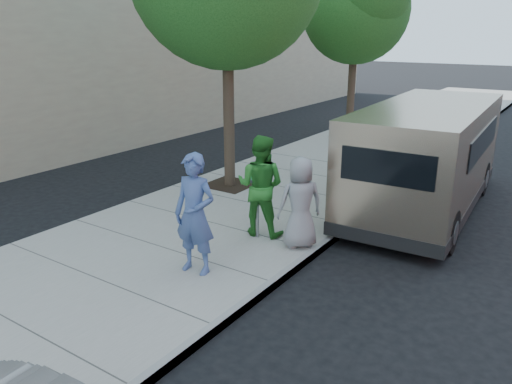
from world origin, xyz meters
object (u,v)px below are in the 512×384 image
Objects in this scene: van at (427,155)px; person_striped_polo at (363,164)px; person_green_shirt at (261,186)px; person_gray_shirt at (300,203)px; parking_meter at (258,191)px; person_officer at (195,214)px; tree_far at (357,5)px.

van is 3.36× the size of person_striped_polo.
person_green_shirt is 1.16× the size of person_gray_shirt.
parking_meter is 1.77m from person_officer.
person_striped_polo is at bearing -139.46° from person_gray_shirt.
person_striped_polo is at bearing -140.67° from van.
person_officer is (-2.14, -5.62, -0.14)m from van.
person_gray_shirt is 2.75m from person_striped_polo.
person_officer reaches higher than person_green_shirt.
person_officer is 1.01× the size of person_striped_polo.
person_green_shirt is 0.99× the size of person_striped_polo.
tree_far is at bearing -122.27° from person_striped_polo.
person_gray_shirt is at bearing -10.31° from parking_meter.
person_gray_shirt is (-1.21, -3.76, -0.29)m from van.
tree_far is at bearing 123.61° from van.
person_gray_shirt is (0.88, 0.09, -0.10)m from parking_meter.
van is at bearing -155.70° from person_gray_shirt.
van is 6.02m from person_officer.
tree_far is 10.87m from person_green_shirt.
person_gray_shirt is at bearing 56.05° from person_officer.
van is 3.32× the size of person_officer.
tree_far is 8.87m from person_striped_polo.
person_gray_shirt is at bearing -71.34° from tree_far.
parking_meter is 2.99m from person_striped_polo.
person_gray_shirt reaches higher than parking_meter.
person_gray_shirt is (3.38, -10.01, -3.87)m from tree_far.
person_officer reaches higher than person_gray_shirt.
van reaches higher than person_gray_shirt.
tree_far is 4.91× the size of parking_meter.
person_officer is 1.18× the size of person_gray_shirt.
van is at bearing 45.18° from parking_meter.
person_green_shirt is at bearing 82.92° from person_officer.
person_gray_shirt is at bearing 162.34° from person_green_shirt.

